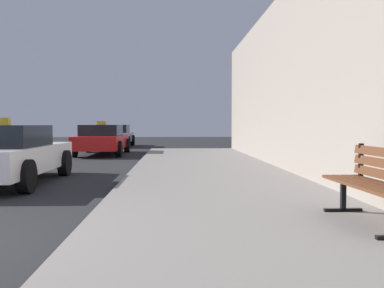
{
  "coord_description": "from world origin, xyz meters",
  "views": [
    {
      "loc": [
        3.07,
        -4.41,
        1.28
      ],
      "look_at": [
        3.34,
        1.91,
        1.0
      ],
      "focal_mm": 40.12,
      "sensor_mm": 36.0,
      "label": 1
    }
  ],
  "objects_px": {
    "car_red": "(102,139)",
    "car_white": "(5,154)",
    "car_silver": "(115,136)",
    "bench": "(376,179)"
  },
  "relations": [
    {
      "from": "car_white",
      "to": "car_red",
      "type": "bearing_deg",
      "value": 86.1
    },
    {
      "from": "bench",
      "to": "car_red",
      "type": "distance_m",
      "value": 14.61
    },
    {
      "from": "car_white",
      "to": "car_red",
      "type": "height_order",
      "value": "same"
    },
    {
      "from": "car_silver",
      "to": "car_white",
      "type": "bearing_deg",
      "value": -90.93
    },
    {
      "from": "car_red",
      "to": "car_silver",
      "type": "xyz_separation_m",
      "value": [
        -0.36,
        6.71,
        -0.0
      ]
    },
    {
      "from": "car_red",
      "to": "car_silver",
      "type": "height_order",
      "value": "car_red"
    },
    {
      "from": "bench",
      "to": "car_white",
      "type": "xyz_separation_m",
      "value": [
        -5.97,
        4.62,
        -0.01
      ]
    },
    {
      "from": "car_white",
      "to": "car_silver",
      "type": "distance_m",
      "value": 15.69
    },
    {
      "from": "bench",
      "to": "car_white",
      "type": "bearing_deg",
      "value": 140.88
    },
    {
      "from": "car_red",
      "to": "car_white",
      "type": "bearing_deg",
      "value": -93.9
    }
  ]
}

